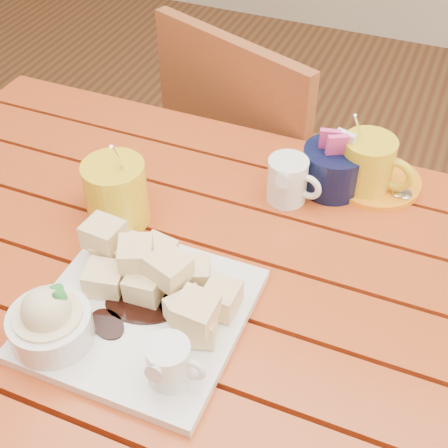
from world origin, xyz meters
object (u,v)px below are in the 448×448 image
at_px(table, 191,314).
at_px(coffee_mug_right, 368,165).
at_px(coffee_mug_left, 115,192).
at_px(orange_saucer, 376,181).
at_px(dessert_plate, 124,307).
at_px(chair_far, 260,171).

bearing_deg(table, coffee_mug_right, 55.72).
height_order(table, coffee_mug_left, coffee_mug_left).
distance_m(table, coffee_mug_left, 0.24).
height_order(table, orange_saucer, orange_saucer).
bearing_deg(coffee_mug_right, table, -114.81).
relative_size(dessert_plate, chair_far, 0.32).
bearing_deg(table, chair_far, 98.70).
height_order(coffee_mug_left, orange_saucer, coffee_mug_left).
bearing_deg(coffee_mug_right, dessert_plate, -109.91).
distance_m(dessert_plate, coffee_mug_right, 0.49).
distance_m(coffee_mug_right, orange_saucer, 0.05).
relative_size(table, orange_saucer, 7.48).
distance_m(table, dessert_plate, 0.19).
relative_size(dessert_plate, orange_saucer, 1.77).
relative_size(table, coffee_mug_left, 7.17).
relative_size(coffee_mug_left, chair_far, 0.19).
xyz_separation_m(coffee_mug_left, chair_far, (0.07, 0.53, -0.31)).
distance_m(coffee_mug_right, chair_far, 0.51).
bearing_deg(dessert_plate, orange_saucer, 60.32).
distance_m(coffee_mug_left, chair_far, 0.62).
bearing_deg(dessert_plate, chair_far, 94.29).
height_order(dessert_plate, coffee_mug_right, coffee_mug_right).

